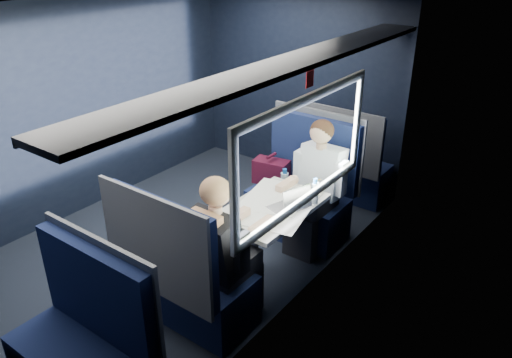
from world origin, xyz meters
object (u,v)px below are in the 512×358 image
Objects in this scene: bottle_small at (315,192)px; table at (268,213)px; seat_row_front at (344,166)px; seat_bay_far at (184,279)px; woman at (222,246)px; laptop at (292,204)px; seat_bay_near at (300,193)px; man at (316,181)px; cup at (305,193)px; seat_row_back at (85,350)px.

table is at bearing -138.64° from bottle_small.
seat_bay_far is at bearing -90.00° from seat_row_front.
woman reaches higher than seat_bay_far.
laptop is at bearing 13.02° from table.
table is at bearing -76.90° from seat_bay_near.
table is 0.70m from man.
cup is at bearing -74.60° from man.
man is at bearing 90.00° from woman.
table is at bearing -95.52° from man.
seat_bay_near is at bearing 116.24° from laptop.
seat_bay_near is 2.67m from seat_row_back.
seat_bay_near is 0.95× the size of woman.
seat_row_front is at bearing 95.70° from woman.
cup is (0.11, 1.01, 0.06)m from woman.
seat_bay_near is 5.34× the size of bottle_small.
man is 5.60× the size of bottle_small.
seat_row_back is 1.92m from laptop.
seat_row_back is at bearing -90.00° from seat_row_front.
seat_row_back is 2.53m from man.
man is (0.25, 1.57, 0.30)m from seat_bay_far.
man reaches higher than seat_row_front.
seat_row_front is 0.88× the size of man.
man reaches higher than bottle_small.
seat_bay_near is at bearing 129.32° from bottle_small.
seat_bay_far is 5.34× the size of bottle_small.
seat_bay_far is 1.09× the size of seat_row_front.
seat_bay_far is 3.68× the size of laptop.
woman is at bearing -96.07° from cup.
bottle_small reaches higher than cup.
seat_bay_far is at bearing -112.75° from laptop.
seat_row_front reaches higher than bottle_small.
table is 0.71m from woman.
woman reaches higher than seat_row_front.
seat_bay_near is at bearing 123.77° from cup.
seat_row_front is at bearing 90.00° from seat_bay_far.
seat_bay_near is 0.95× the size of man.
seat_bay_near and seat_bay_far have the same top height.
woman is (0.27, -1.58, 0.30)m from seat_bay_near.
table is 0.79× the size of seat_bay_far.
man is (0.25, -1.10, 0.31)m from seat_row_front.
table is 0.44m from bottle_small.
bottle_small is (0.48, -1.53, 0.43)m from seat_row_front.
cup is (-0.12, 0.05, -0.06)m from bottle_small.
seat_bay_far is (-0.18, -0.87, -0.25)m from table.
bottle_small is at bearing -62.23° from man.
seat_row_back is (-0.18, -1.80, -0.25)m from table.
seat_row_front is 4.92× the size of bottle_small.
table is 0.86× the size of seat_row_back.
seat_row_back reaches higher than table.
seat_bay_far reaches higher than table.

